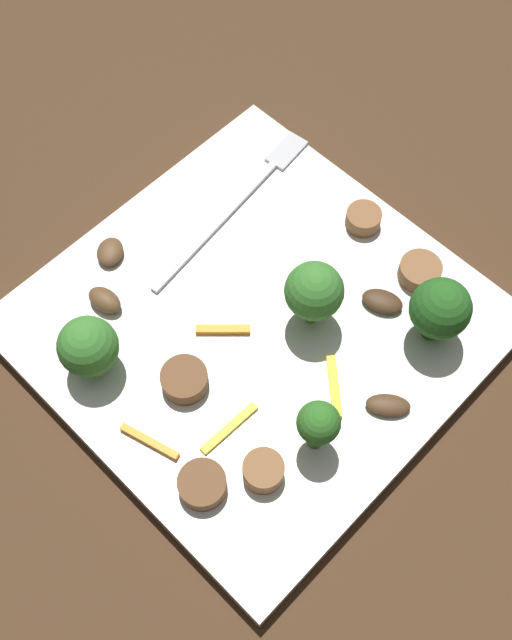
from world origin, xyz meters
name	(u,v)px	position (x,y,z in m)	size (l,w,h in m)	color
ground_plane	(256,331)	(0.00, 0.00, 0.00)	(1.40, 1.40, 0.00)	#422B19
plate	(256,325)	(0.00, 0.00, 0.01)	(0.29, 0.29, 0.02)	white
fork	(242,198)	(0.07, 0.08, 0.02)	(0.18, 0.03, 0.00)	silver
broccoli_floret_0	(440,309)	(0.08, -0.09, 0.05)	(0.04, 0.04, 0.06)	#296420
broccoli_floret_1	(88,347)	(-0.10, 0.05, 0.05)	(0.04, 0.04, 0.05)	#408630
broccoli_floret_2	(314,292)	(0.03, -0.03, 0.06)	(0.04, 0.04, 0.06)	#408630
broccoli_floret_3	(318,424)	(-0.04, -0.09, 0.05)	(0.03, 0.03, 0.05)	#347525
sausage_slice_0	(263,471)	(-0.08, -0.08, 0.03)	(0.03, 0.03, 0.02)	brown
sausage_slice_1	(363,218)	(0.12, 0.00, 0.02)	(0.03, 0.03, 0.01)	brown
sausage_slice_2	(202,485)	(-0.11, -0.06, 0.02)	(0.03, 0.03, 0.01)	brown
sausage_slice_3	(420,271)	(0.11, -0.06, 0.02)	(0.03, 0.03, 0.01)	brown
sausage_slice_4	(187,382)	(-0.07, 0.00, 0.02)	(0.03, 0.03, 0.01)	brown
mushroom_0	(110,252)	(-0.04, 0.12, 0.02)	(0.02, 0.02, 0.01)	brown
mushroom_1	(105,300)	(-0.07, 0.09, 0.02)	(0.03, 0.02, 0.01)	brown
mushroom_2	(388,405)	(0.01, -0.11, 0.02)	(0.03, 0.02, 0.01)	#4C331E
mushroom_3	(382,301)	(0.07, -0.06, 0.02)	(0.03, 0.02, 0.01)	#422B19
pepper_strip_0	(229,428)	(-0.07, -0.04, 0.02)	(0.05, 0.01, 0.00)	yellow
pepper_strip_1	(223,330)	(-0.02, 0.01, 0.02)	(0.04, 0.01, 0.00)	orange
pepper_strip_2	(150,441)	(-0.11, -0.01, 0.02)	(0.04, 0.00, 0.00)	orange
pepper_strip_3	(339,382)	(0.00, -0.07, 0.02)	(0.04, 0.01, 0.00)	yellow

